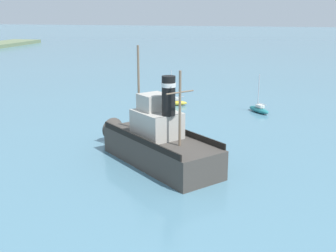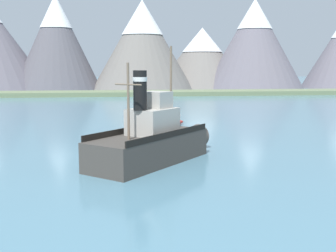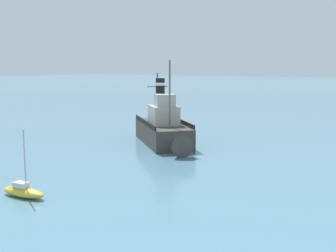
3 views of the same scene
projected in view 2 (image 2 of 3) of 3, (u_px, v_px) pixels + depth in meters
name	position (u px, v px, depth m)	size (l,w,h in m)	color
ground_plane	(157.00, 163.00, 35.59)	(600.00, 600.00, 0.00)	teal
mountain_ridge	(113.00, 48.00, 151.45)	(193.71, 52.19, 32.77)	#56545B
shoreline_strip	(129.00, 93.00, 119.36)	(240.00, 12.00, 1.20)	#6B7A56
old_tugboat	(154.00, 141.00, 35.95)	(11.99, 13.09, 9.90)	#423D38
sailboat_red	(173.00, 122.00, 58.53)	(3.71, 3.15, 4.90)	#B22823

